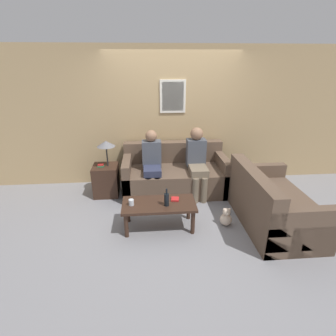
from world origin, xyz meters
name	(u,v)px	position (x,y,z in m)	size (l,w,h in m)	color
ground_plane	(178,204)	(0.00, 0.00, 0.00)	(16.00, 16.00, 0.00)	gray
wall_back	(172,117)	(0.00, 1.05, 1.30)	(9.00, 0.08, 2.60)	tan
couch_main	(175,175)	(0.00, 0.55, 0.31)	(1.90, 0.94, 0.87)	brown
couch_side	(272,206)	(1.32, -0.70, 0.31)	(0.94, 1.57, 0.87)	brown
coffee_table	(159,207)	(-0.36, -0.66, 0.35)	(1.06, 0.50, 0.41)	#382319
side_table_with_lamp	(106,177)	(-1.27, 0.47, 0.34)	(0.44, 0.44, 1.03)	#382319
wine_bottle	(167,199)	(-0.25, -0.73, 0.51)	(0.07, 0.07, 0.26)	black
drinking_glass	(131,202)	(-0.75, -0.68, 0.45)	(0.07, 0.07, 0.09)	silver
book_stack	(175,199)	(-0.12, -0.58, 0.42)	(0.13, 0.14, 0.02)	red
person_left	(152,161)	(-0.43, 0.41, 0.65)	(0.34, 0.60, 1.19)	#2D334C
person_right	(197,159)	(0.38, 0.38, 0.68)	(0.34, 0.65, 1.23)	#756651
teddy_bear	(226,218)	(0.65, -0.68, 0.12)	(0.18, 0.18, 0.29)	beige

